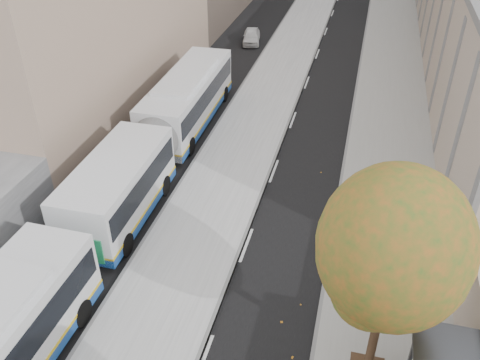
% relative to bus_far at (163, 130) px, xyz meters
% --- Properties ---
extents(bus_platform, '(4.25, 150.00, 0.15)m').
position_rel_bus_far_xyz_m(bus_platform, '(3.74, 11.06, -1.57)').
color(bus_platform, '#A5A5A5').
rests_on(bus_platform, ground).
extents(sidewalk, '(4.75, 150.00, 0.08)m').
position_rel_bus_far_xyz_m(sidewalk, '(11.74, 11.06, -1.61)').
color(sidewalk, gray).
rests_on(sidewalk, ground).
extents(tree_c, '(4.20, 4.20, 7.28)m').
position_rel_bus_far_xyz_m(tree_c, '(11.21, -10.94, 3.61)').
color(tree_c, '#312317').
rests_on(tree_c, sidewalk).
extents(bus_far, '(2.85, 18.09, 3.01)m').
position_rel_bus_far_xyz_m(bus_far, '(0.00, 0.00, 0.00)').
color(bus_far, silver).
rests_on(bus_far, ground).
extents(distant_car, '(1.96, 3.61, 1.16)m').
position_rel_bus_far_xyz_m(distant_car, '(0.19, 19.36, -1.06)').
color(distant_car, silver).
rests_on(distant_car, ground).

